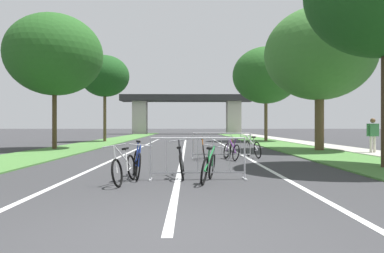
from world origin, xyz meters
TOP-DOWN VIEW (x-y plane):
  - ground_plane at (0.00, 0.00)m, footprint 300.00×300.00m
  - grass_verge_left at (-6.53, 26.21)m, footprint 3.22×64.07m
  - grass_verge_right at (6.53, 26.21)m, footprint 3.22×64.07m
  - sidewalk_path_right at (9.09, 26.21)m, footprint 1.89×64.07m
  - lane_stripe_center at (0.00, 18.53)m, footprint 0.14×37.07m
  - lane_stripe_right_lane at (2.70, 18.53)m, footprint 0.14×37.07m
  - lane_stripe_left_lane at (-2.70, 18.53)m, footprint 0.14×37.07m
  - overpass_bridge at (0.00, 52.95)m, footprint 20.99×3.80m
  - tree_left_oak_near at (-7.26, 15.81)m, footprint 5.33×5.33m
  - tree_left_pine_near at (-6.66, 25.29)m, footprint 4.02×4.02m
  - tree_right_pine_far at (7.22, 14.64)m, footprint 5.78×5.78m
  - tree_right_cypress_far at (6.86, 26.08)m, footprint 5.67×5.67m
  - crowd_barrier_nearest at (0.49, 4.59)m, footprint 2.42×0.53m
  - crowd_barrier_second at (1.61, 10.26)m, footprint 2.40×0.45m
  - bicycle_purple_0 at (1.94, 9.72)m, footprint 0.55×1.63m
  - bicycle_green_1 at (0.73, 4.21)m, footprint 0.68×1.60m
  - bicycle_orange_2 at (0.85, 9.82)m, footprint 0.52×1.68m
  - bicycle_yellow_3 at (2.03, 10.75)m, footprint 0.55×1.71m
  - bicycle_blue_4 at (-1.08, 4.97)m, footprint 0.68×1.65m
  - bicycle_black_5 at (0.08, 4.98)m, footprint 0.52×1.63m
  - bicycle_silver_6 at (2.96, 10.79)m, footprint 0.67×1.78m
  - bicycle_white_7 at (-1.23, 4.05)m, footprint 0.60×1.72m
  - pedestrian_waiting at (8.96, 12.49)m, footprint 0.61×0.34m

SIDE VIEW (x-z plane):
  - ground_plane at x=0.00m, z-range 0.00..0.00m
  - lane_stripe_center at x=0.00m, z-range 0.00..0.01m
  - lane_stripe_right_lane at x=2.70m, z-range 0.00..0.01m
  - lane_stripe_left_lane at x=-2.70m, z-range 0.00..0.01m
  - grass_verge_left at x=-6.53m, z-range 0.00..0.05m
  - grass_verge_right at x=6.53m, z-range 0.00..0.05m
  - sidewalk_path_right at x=9.09m, z-range 0.00..0.08m
  - bicycle_white_7 at x=-1.23m, z-range -0.12..0.83m
  - bicycle_green_1 at x=0.73m, z-range -0.08..0.79m
  - bicycle_purple_0 at x=1.94m, z-range -0.09..0.80m
  - bicycle_black_5 at x=0.08m, z-range -0.14..0.85m
  - bicycle_yellow_3 at x=2.03m, z-range -0.10..0.83m
  - bicycle_orange_2 at x=0.85m, z-range -0.10..0.83m
  - bicycle_blue_4 at x=-1.08m, z-range -0.10..0.85m
  - bicycle_silver_6 at x=2.96m, z-range -0.10..0.86m
  - crowd_barrier_nearest at x=0.49m, z-range 0.00..1.05m
  - crowd_barrier_second at x=1.61m, z-range 0.00..1.05m
  - pedestrian_waiting at x=8.96m, z-range 0.18..1.88m
  - overpass_bridge at x=0.00m, z-range 1.34..7.59m
  - tree_right_pine_far at x=7.22m, z-range 1.34..8.96m
  - tree_left_oak_near at x=-7.26m, z-range 1.51..9.09m
  - tree_left_pine_near at x=-6.66m, z-range 1.85..9.01m
  - tree_right_cypress_far at x=6.86m, z-range 1.61..9.65m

